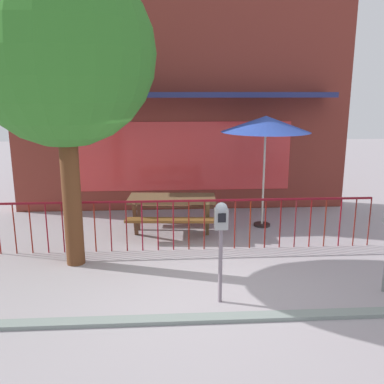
# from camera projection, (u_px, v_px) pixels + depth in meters

# --- Properties ---
(ground) EXTENTS (40.00, 40.00, 0.00)m
(ground) POSITION_uv_depth(u_px,v_px,m) (195.00, 290.00, 6.35)
(ground) COLOR #9F969C
(pub_storefront) EXTENTS (8.26, 1.30, 5.84)m
(pub_storefront) POSITION_uv_depth(u_px,v_px,m) (182.00, 92.00, 10.27)
(pub_storefront) COLOR #4E2011
(pub_storefront) RESTS_ON ground
(patio_fence_front) EXTENTS (6.97, 0.04, 0.97)m
(patio_fence_front) POSITION_uv_depth(u_px,v_px,m) (189.00, 216.00, 7.83)
(patio_fence_front) COLOR maroon
(patio_fence_front) RESTS_ON ground
(picnic_table_left) EXTENTS (1.90, 1.49, 0.79)m
(picnic_table_left) POSITION_uv_depth(u_px,v_px,m) (172.00, 205.00, 8.81)
(picnic_table_left) COLOR brown
(picnic_table_left) RESTS_ON ground
(patio_umbrella) EXTENTS (1.89, 1.89, 2.42)m
(patio_umbrella) POSITION_uv_depth(u_px,v_px,m) (266.00, 125.00, 8.87)
(patio_umbrella) COLOR black
(patio_umbrella) RESTS_ON ground
(parking_meter_near) EXTENTS (0.18, 0.17, 1.46)m
(parking_meter_near) POSITION_uv_depth(u_px,v_px,m) (221.00, 226.00, 5.74)
(parking_meter_near) COLOR slate
(parking_meter_near) RESTS_ON ground
(street_tree) EXTENTS (2.93, 2.93, 4.96)m
(street_tree) POSITION_uv_depth(u_px,v_px,m) (62.00, 55.00, 6.54)
(street_tree) COLOR #57311A
(street_tree) RESTS_ON ground
(curb_edge) EXTENTS (11.57, 0.20, 0.11)m
(curb_edge) POSITION_uv_depth(u_px,v_px,m) (200.00, 320.00, 5.51)
(curb_edge) COLOR gray
(curb_edge) RESTS_ON ground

